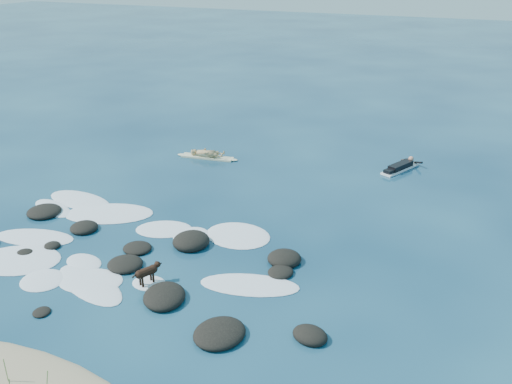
% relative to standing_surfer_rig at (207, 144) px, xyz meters
% --- Properties ---
extents(ground, '(160.00, 160.00, 0.00)m').
position_rel_standing_surfer_rig_xyz_m(ground, '(3.08, -9.00, -0.72)').
color(ground, '#0A2642').
rests_on(ground, ground).
extents(reef_rocks, '(13.58, 6.56, 0.57)m').
position_rel_standing_surfer_rig_xyz_m(reef_rocks, '(3.16, -10.15, -0.62)').
color(reef_rocks, black).
rests_on(reef_rocks, ground).
extents(breaking_foam, '(12.61, 7.37, 0.12)m').
position_rel_standing_surfer_rig_xyz_m(breaking_foam, '(0.98, -9.29, -0.71)').
color(breaking_foam, white).
rests_on(breaking_foam, ground).
extents(standing_surfer_rig, '(3.22, 0.85, 1.83)m').
position_rel_standing_surfer_rig_xyz_m(standing_surfer_rig, '(0.00, 0.00, 0.00)').
color(standing_surfer_rig, beige).
rests_on(standing_surfer_rig, ground).
extents(paddling_surfer_rig, '(1.70, 2.63, 0.47)m').
position_rel_standing_surfer_rig_xyz_m(paddling_surfer_rig, '(9.24, 2.11, -0.56)').
color(paddling_surfer_rig, white).
rests_on(paddling_surfer_rig, ground).
extents(dog, '(0.58, 1.05, 0.71)m').
position_rel_standing_surfer_rig_xyz_m(dog, '(3.73, -11.16, -0.25)').
color(dog, black).
rests_on(dog, ground).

